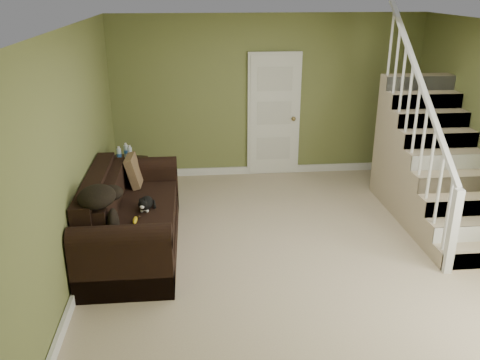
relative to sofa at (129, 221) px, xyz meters
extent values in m
cube|color=tan|center=(2.02, -0.29, -0.35)|extent=(5.00, 5.50, 0.01)
cube|color=white|center=(2.02, -0.29, 2.25)|extent=(5.00, 5.50, 0.01)
cube|color=olive|center=(2.02, 2.46, 0.95)|extent=(5.00, 0.04, 2.60)
cube|color=olive|center=(2.02, -3.04, 0.95)|extent=(5.00, 0.04, 2.60)
cube|color=olive|center=(-0.48, -0.29, 0.95)|extent=(0.04, 5.50, 2.60)
cube|color=white|center=(2.02, 2.43, -0.29)|extent=(5.00, 0.04, 0.12)
cube|color=white|center=(-0.45, -0.29, -0.29)|extent=(0.04, 5.50, 0.12)
cube|color=white|center=(2.12, 2.42, 0.66)|extent=(0.86, 0.05, 2.02)
cube|color=white|center=(2.12, 2.40, 0.65)|extent=(0.78, 0.04, 1.96)
sphere|color=olive|center=(2.44, 2.36, 0.60)|extent=(0.07, 0.07, 0.07)
cube|color=tan|center=(4.02, -0.76, -0.25)|extent=(1.00, 0.27, 0.20)
cylinder|color=white|center=(3.57, -0.76, 0.30)|extent=(0.04, 0.04, 0.90)
cube|color=tan|center=(4.02, -0.49, -0.15)|extent=(1.00, 0.27, 0.40)
cylinder|color=white|center=(3.57, -0.49, 0.50)|extent=(0.04, 0.04, 0.90)
cube|color=tan|center=(4.02, -0.22, -0.05)|extent=(1.00, 0.27, 0.60)
cylinder|color=white|center=(3.57, -0.22, 0.70)|extent=(0.04, 0.04, 0.90)
cube|color=tan|center=(4.02, 0.05, 0.05)|extent=(1.00, 0.27, 0.80)
cylinder|color=white|center=(3.57, 0.05, 0.90)|extent=(0.04, 0.04, 0.90)
cube|color=tan|center=(4.02, 0.32, 0.15)|extent=(1.00, 0.27, 1.00)
cylinder|color=white|center=(3.57, 0.32, 1.10)|extent=(0.04, 0.04, 0.90)
cube|color=tan|center=(4.02, 0.59, 0.25)|extent=(1.00, 0.27, 1.20)
cylinder|color=white|center=(3.57, 0.59, 1.30)|extent=(0.04, 0.04, 0.90)
cube|color=tan|center=(4.02, 0.86, 0.35)|extent=(1.00, 0.27, 1.40)
cylinder|color=white|center=(3.57, 0.86, 1.50)|extent=(0.04, 0.04, 0.90)
cube|color=tan|center=(4.02, 1.13, 0.45)|extent=(1.00, 0.27, 1.60)
cylinder|color=white|center=(3.57, 1.13, 1.70)|extent=(0.04, 0.04, 0.90)
cube|color=tan|center=(4.02, 1.40, 0.55)|extent=(1.00, 0.27, 1.80)
cylinder|color=white|center=(3.57, 1.40, 1.90)|extent=(0.04, 0.04, 0.90)
cube|color=white|center=(3.57, -0.91, 0.15)|extent=(0.09, 0.09, 1.00)
cube|color=white|center=(3.57, 0.32, 1.55)|extent=(0.06, 2.46, 1.84)
cube|color=black|center=(0.05, 0.00, -0.22)|extent=(1.02, 2.36, 0.27)
cube|color=black|center=(0.16, 0.00, 0.03)|extent=(0.77, 1.78, 0.24)
cube|color=black|center=(0.05, -1.04, -0.02)|extent=(1.02, 0.27, 0.66)
cube|color=black|center=(0.05, 1.04, -0.02)|extent=(1.02, 0.27, 0.66)
cylinder|color=black|center=(0.05, -1.04, 0.31)|extent=(1.02, 0.27, 0.27)
cylinder|color=black|center=(0.05, 1.04, 0.31)|extent=(1.02, 0.27, 0.27)
cube|color=black|center=(-0.35, 0.00, 0.24)|extent=(0.21, 1.82, 0.67)
cube|color=black|center=(-0.18, 0.00, 0.33)|extent=(0.15, 1.76, 0.37)
cube|color=black|center=(-0.19, 1.54, -0.05)|extent=(0.62, 0.62, 0.60)
cylinder|color=white|center=(-0.27, 1.48, 0.35)|extent=(0.06, 0.06, 0.20)
cylinder|color=blue|center=(-0.27, 1.48, 0.35)|extent=(0.07, 0.07, 0.05)
cylinder|color=white|center=(-0.27, 1.48, 0.46)|extent=(0.03, 0.03, 0.03)
cylinder|color=white|center=(-0.12, 1.52, 0.35)|extent=(0.06, 0.06, 0.20)
cylinder|color=blue|center=(-0.12, 1.52, 0.35)|extent=(0.07, 0.07, 0.05)
cylinder|color=white|center=(-0.12, 1.52, 0.46)|extent=(0.03, 0.03, 0.03)
cylinder|color=white|center=(-0.19, 1.64, 0.35)|extent=(0.06, 0.06, 0.20)
cylinder|color=blue|center=(-0.19, 1.64, 0.35)|extent=(0.07, 0.07, 0.05)
cylinder|color=white|center=(-0.19, 1.64, 0.46)|extent=(0.03, 0.03, 0.03)
ellipsoid|color=black|center=(0.21, -0.01, 0.22)|extent=(0.20, 0.30, 0.15)
ellipsoid|color=white|center=(0.21, -0.07, 0.20)|extent=(0.11, 0.13, 0.08)
sphere|color=black|center=(0.21, -0.15, 0.28)|extent=(0.12, 0.12, 0.10)
ellipsoid|color=white|center=(0.21, -0.20, 0.26)|extent=(0.06, 0.05, 0.05)
cone|color=black|center=(0.19, -0.14, 0.33)|extent=(0.04, 0.05, 0.05)
cone|color=black|center=(0.24, -0.14, 0.33)|extent=(0.04, 0.05, 0.05)
cylinder|color=black|center=(0.29, 0.10, 0.17)|extent=(0.05, 0.22, 0.03)
ellipsoid|color=gold|center=(0.12, -0.36, 0.17)|extent=(0.05, 0.18, 0.05)
cube|color=#442E1B|center=(0.01, 0.79, 0.35)|extent=(0.21, 0.41, 0.42)
ellipsoid|color=black|center=(-0.21, -0.68, 0.61)|extent=(0.50, 0.58, 0.21)
camera|label=1|loc=(0.81, -5.60, 2.66)|focal=38.00mm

